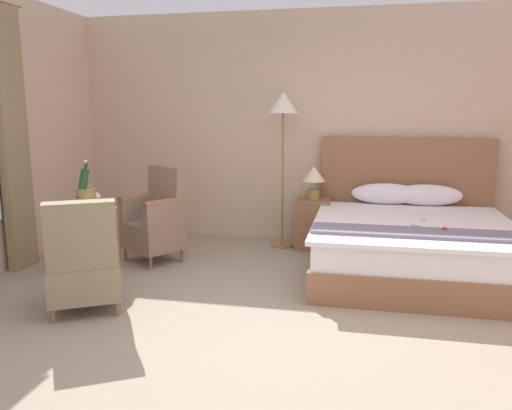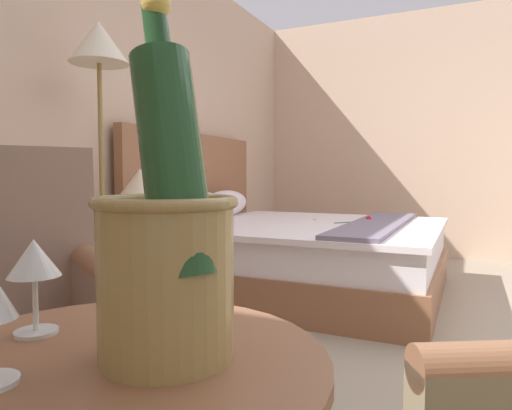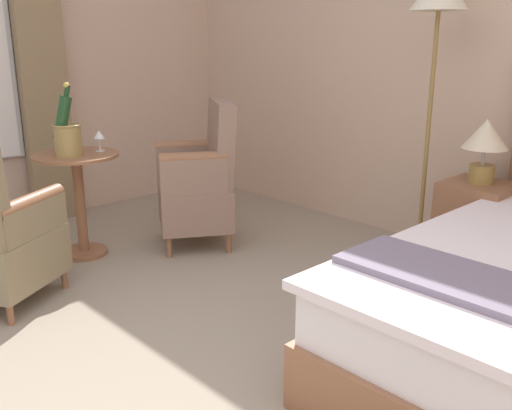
{
  "view_description": "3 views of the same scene",
  "coord_description": "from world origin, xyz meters",
  "px_view_note": "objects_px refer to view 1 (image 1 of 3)",
  "views": [
    {
      "loc": [
        0.47,
        -3.42,
        1.63
      ],
      "look_at": [
        -0.54,
        1.4,
        0.7
      ],
      "focal_mm": 35.0,
      "sensor_mm": 36.0,
      "label": 1
    },
    {
      "loc": [
        -2.52,
        0.43,
        0.94
      ],
      "look_at": [
        -0.63,
        1.32,
        0.81
      ],
      "focal_mm": 32.0,
      "sensor_mm": 36.0,
      "label": 2
    },
    {
      "loc": [
        1.43,
        -0.86,
        1.45
      ],
      "look_at": [
        -0.76,
        1.23,
        0.56
      ],
      "focal_mm": 40.0,
      "sensor_mm": 36.0,
      "label": 3
    }
  ],
  "objects_px": {
    "bed": "(411,241)",
    "wine_glass_near_bucket": "(97,195)",
    "bedside_lamp": "(314,177)",
    "nightstand": "(313,223)",
    "floor_lamp_brass": "(283,116)",
    "armchair_facing_bed": "(83,264)",
    "wine_glass_near_edge": "(79,197)",
    "champagne_bucket": "(85,195)",
    "side_table_round": "(88,236)",
    "armchair_by_window": "(156,220)"
  },
  "relations": [
    {
      "from": "side_table_round",
      "to": "wine_glass_near_bucket",
      "type": "relative_size",
      "value": 5.0
    },
    {
      "from": "champagne_bucket",
      "to": "wine_glass_near_edge",
      "type": "xyz_separation_m",
      "value": [
        -0.15,
        0.14,
        -0.05
      ]
    },
    {
      "from": "champagne_bucket",
      "to": "armchair_facing_bed",
      "type": "height_order",
      "value": "champagne_bucket"
    },
    {
      "from": "wine_glass_near_edge",
      "to": "floor_lamp_brass",
      "type": "bearing_deg",
      "value": 40.78
    },
    {
      "from": "champagne_bucket",
      "to": "nightstand",
      "type": "bearing_deg",
      "value": 40.12
    },
    {
      "from": "bed",
      "to": "champagne_bucket",
      "type": "xyz_separation_m",
      "value": [
        -3.06,
        -0.96,
        0.52
      ]
    },
    {
      "from": "bed",
      "to": "side_table_round",
      "type": "bearing_deg",
      "value": -163.9
    },
    {
      "from": "floor_lamp_brass",
      "to": "armchair_facing_bed",
      "type": "distance_m",
      "value": 2.9
    },
    {
      "from": "nightstand",
      "to": "champagne_bucket",
      "type": "bearing_deg",
      "value": -139.88
    },
    {
      "from": "wine_glass_near_edge",
      "to": "armchair_facing_bed",
      "type": "xyz_separation_m",
      "value": [
        0.49,
        -0.8,
        -0.4
      ]
    },
    {
      "from": "floor_lamp_brass",
      "to": "side_table_round",
      "type": "height_order",
      "value": "floor_lamp_brass"
    },
    {
      "from": "bedside_lamp",
      "to": "wine_glass_near_bucket",
      "type": "height_order",
      "value": "bedside_lamp"
    },
    {
      "from": "bedside_lamp",
      "to": "side_table_round",
      "type": "distance_m",
      "value": 2.62
    },
    {
      "from": "nightstand",
      "to": "floor_lamp_brass",
      "type": "height_order",
      "value": "floor_lamp_brass"
    },
    {
      "from": "armchair_facing_bed",
      "to": "bed",
      "type": "bearing_deg",
      "value": 30.74
    },
    {
      "from": "bedside_lamp",
      "to": "champagne_bucket",
      "type": "distance_m",
      "value": 2.6
    },
    {
      "from": "champagne_bucket",
      "to": "wine_glass_near_bucket",
      "type": "xyz_separation_m",
      "value": [
        -0.01,
        0.23,
        -0.04
      ]
    },
    {
      "from": "champagne_bucket",
      "to": "armchair_facing_bed",
      "type": "relative_size",
      "value": 0.49
    },
    {
      "from": "armchair_by_window",
      "to": "armchair_facing_bed",
      "type": "xyz_separation_m",
      "value": [
        -0.01,
        -1.46,
        -0.06
      ]
    },
    {
      "from": "side_table_round",
      "to": "armchair_by_window",
      "type": "xyz_separation_m",
      "value": [
        0.39,
        0.74,
        0.02
      ]
    },
    {
      "from": "floor_lamp_brass",
      "to": "wine_glass_near_edge",
      "type": "height_order",
      "value": "floor_lamp_brass"
    },
    {
      "from": "floor_lamp_brass",
      "to": "wine_glass_near_edge",
      "type": "distance_m",
      "value": 2.46
    },
    {
      "from": "nightstand",
      "to": "wine_glass_near_bucket",
      "type": "bearing_deg",
      "value": -144.14
    },
    {
      "from": "nightstand",
      "to": "floor_lamp_brass",
      "type": "bearing_deg",
      "value": -177.69
    },
    {
      "from": "bed",
      "to": "armchair_by_window",
      "type": "relative_size",
      "value": 2.08
    },
    {
      "from": "champagne_bucket",
      "to": "wine_glass_near_bucket",
      "type": "relative_size",
      "value": 3.33
    },
    {
      "from": "nightstand",
      "to": "champagne_bucket",
      "type": "xyz_separation_m",
      "value": [
        -1.99,
        -1.68,
        0.55
      ]
    },
    {
      "from": "bedside_lamp",
      "to": "side_table_round",
      "type": "height_order",
      "value": "bedside_lamp"
    },
    {
      "from": "bed",
      "to": "armchair_facing_bed",
      "type": "relative_size",
      "value": 2.24
    },
    {
      "from": "wine_glass_near_bucket",
      "to": "armchair_facing_bed",
      "type": "distance_m",
      "value": 1.04
    },
    {
      "from": "armchair_facing_bed",
      "to": "champagne_bucket",
      "type": "bearing_deg",
      "value": 117.13
    },
    {
      "from": "floor_lamp_brass",
      "to": "champagne_bucket",
      "type": "bearing_deg",
      "value": -134.24
    },
    {
      "from": "bed",
      "to": "nightstand",
      "type": "height_order",
      "value": "bed"
    },
    {
      "from": "bedside_lamp",
      "to": "champagne_bucket",
      "type": "relative_size",
      "value": 0.83
    },
    {
      "from": "armchair_facing_bed",
      "to": "floor_lamp_brass",
      "type": "bearing_deg",
      "value": 61.14
    },
    {
      "from": "bed",
      "to": "armchair_by_window",
      "type": "xyz_separation_m",
      "value": [
        -2.7,
        -0.16,
        0.13
      ]
    },
    {
      "from": "wine_glass_near_edge",
      "to": "bedside_lamp",
      "type": "bearing_deg",
      "value": 35.75
    },
    {
      "from": "armchair_facing_bed",
      "to": "nightstand",
      "type": "bearing_deg",
      "value": 54.76
    },
    {
      "from": "bedside_lamp",
      "to": "champagne_bucket",
      "type": "xyz_separation_m",
      "value": [
        -1.99,
        -1.68,
        -0.01
      ]
    },
    {
      "from": "bed",
      "to": "wine_glass_near_bucket",
      "type": "distance_m",
      "value": 3.19
    },
    {
      "from": "floor_lamp_brass",
      "to": "side_table_round",
      "type": "distance_m",
      "value": 2.56
    },
    {
      "from": "floor_lamp_brass",
      "to": "side_table_round",
      "type": "xyz_separation_m",
      "value": [
        -1.65,
        -1.6,
        -1.13
      ]
    },
    {
      "from": "bed",
      "to": "wine_glass_near_bucket",
      "type": "bearing_deg",
      "value": -166.71
    },
    {
      "from": "bed",
      "to": "side_table_round",
      "type": "xyz_separation_m",
      "value": [
        -3.09,
        -0.89,
        0.11
      ]
    },
    {
      "from": "wine_glass_near_bucket",
      "to": "wine_glass_near_edge",
      "type": "xyz_separation_m",
      "value": [
        -0.14,
        -0.09,
        -0.01
      ]
    },
    {
      "from": "floor_lamp_brass",
      "to": "wine_glass_near_bucket",
      "type": "distance_m",
      "value": 2.3
    },
    {
      "from": "bed",
      "to": "wine_glass_near_edge",
      "type": "bearing_deg",
      "value": -165.68
    },
    {
      "from": "bedside_lamp",
      "to": "armchair_facing_bed",
      "type": "distance_m",
      "value": 2.9
    },
    {
      "from": "champagne_bucket",
      "to": "wine_glass_near_bucket",
      "type": "bearing_deg",
      "value": 92.71
    },
    {
      "from": "armchair_by_window",
      "to": "floor_lamp_brass",
      "type": "bearing_deg",
      "value": 34.28
    }
  ]
}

